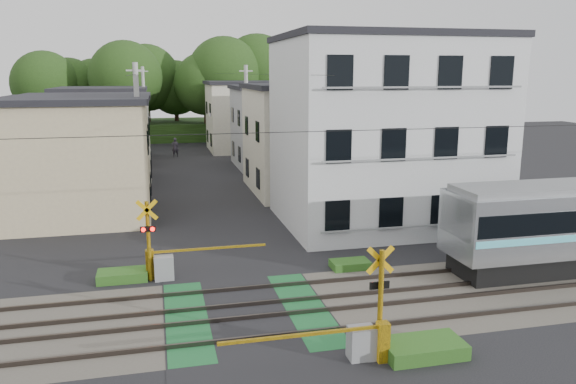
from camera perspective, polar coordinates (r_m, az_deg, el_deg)
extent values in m
plane|color=black|center=(18.33, -4.18, -12.13)|extent=(120.00, 120.00, 0.00)
cube|color=#47423A|center=(18.33, -4.18, -12.13)|extent=(120.00, 6.00, 0.00)
cube|color=black|center=(18.33, -4.18, -12.12)|extent=(5.20, 120.00, 0.00)
cube|color=#145126|center=(18.16, -10.25, -12.52)|extent=(1.30, 6.00, 0.00)
cube|color=#145126|center=(18.69, 1.70, -11.59)|extent=(1.30, 6.00, 0.00)
cube|color=#3F3833|center=(16.61, -3.10, -14.54)|extent=(120.00, 0.08, 0.14)
cube|color=#3F3833|center=(17.85, -3.92, -12.57)|extent=(120.00, 0.08, 0.14)
cube|color=#3F3833|center=(18.75, -4.43, -11.32)|extent=(120.00, 0.08, 0.14)
cube|color=#3F3833|center=(20.03, -5.07, -9.77)|extent=(120.00, 0.08, 0.14)
cube|color=black|center=(23.09, 21.73, -7.08)|extent=(2.19, 2.01, 0.55)
cube|color=black|center=(21.23, 16.81, -2.48)|extent=(0.10, 2.20, 1.42)
cylinder|color=#EBAD0C|center=(15.30, 9.36, -11.20)|extent=(0.14, 0.14, 3.00)
cube|color=#EBAD0C|center=(14.96, 9.37, -6.83)|extent=(0.77, 0.05, 0.77)
cube|color=#EBAD0C|center=(14.96, 9.37, -6.83)|extent=(0.77, 0.05, 0.77)
cube|color=black|center=(15.20, 9.28, -9.33)|extent=(0.55, 0.05, 0.20)
sphere|color=#FF0C07|center=(15.19, 8.63, -9.32)|extent=(0.16, 0.16, 0.16)
sphere|color=#FF0C07|center=(15.31, 9.75, -9.19)|extent=(0.16, 0.16, 0.16)
cube|color=gray|center=(15.57, 7.46, -14.98)|extent=(0.70, 0.50, 0.90)
cube|color=#EBAD0C|center=(15.49, 9.60, -14.78)|extent=(0.30, 0.30, 1.10)
cube|color=#EBAD0C|center=(14.63, 1.25, -14.33)|extent=(4.20, 0.08, 0.08)
cylinder|color=#EBAD0C|center=(21.01, -13.97, -4.91)|extent=(0.14, 0.14, 3.00)
cube|color=#EBAD0C|center=(20.60, -14.14, -1.79)|extent=(0.77, 0.05, 0.77)
cube|color=#EBAD0C|center=(20.60, -14.14, -1.79)|extent=(0.77, 0.05, 0.77)
cube|color=black|center=(20.77, -14.05, -3.67)|extent=(0.55, 0.05, 0.20)
sphere|color=#FF0C07|center=(20.72, -14.49, -3.73)|extent=(0.16, 0.16, 0.16)
sphere|color=#FF0C07|center=(20.71, -13.60, -3.69)|extent=(0.16, 0.16, 0.16)
cube|color=gray|center=(21.33, -12.48, -7.55)|extent=(0.70, 0.50, 0.90)
cube|color=#EBAD0C|center=(21.53, -13.84, -7.14)|extent=(0.30, 0.30, 1.10)
cube|color=#EBAD0C|center=(21.47, -7.86, -5.69)|extent=(4.20, 0.08, 0.08)
cube|color=silver|center=(28.44, 9.73, 5.82)|extent=(10.00, 8.00, 9.00)
cube|color=black|center=(28.33, 10.07, 15.21)|extent=(10.20, 8.16, 0.30)
cube|color=black|center=(23.96, 5.05, -2.50)|extent=(1.10, 0.06, 1.40)
cube|color=black|center=(24.82, 10.43, -2.14)|extent=(1.10, 0.06, 1.40)
cube|color=black|center=(25.89, 15.41, -1.79)|extent=(1.10, 0.06, 1.40)
cube|color=black|center=(27.14, 19.96, -1.46)|extent=(1.10, 0.06, 1.40)
cube|color=gray|center=(25.30, 13.18, -3.39)|extent=(9.00, 0.06, 0.08)
cube|color=black|center=(23.39, 5.18, 4.63)|extent=(1.10, 0.06, 1.40)
cube|color=black|center=(24.27, 10.70, 4.74)|extent=(1.10, 0.06, 1.40)
cube|color=black|center=(25.36, 15.79, 4.81)|extent=(1.10, 0.06, 1.40)
cube|color=black|center=(26.63, 20.42, 4.83)|extent=(1.10, 0.06, 1.40)
cube|color=gray|center=(24.69, 13.51, 3.33)|extent=(9.00, 0.06, 0.08)
cube|color=black|center=(23.20, 5.33, 12.00)|extent=(1.10, 0.06, 1.40)
cube|color=black|center=(24.09, 10.98, 11.84)|extent=(1.10, 0.06, 1.40)
cube|color=black|center=(25.19, 16.18, 11.59)|extent=(1.10, 0.06, 1.40)
cube|color=black|center=(26.47, 20.90, 11.28)|extent=(1.10, 0.06, 1.40)
cube|color=gray|center=(24.43, 13.86, 10.30)|extent=(9.00, 0.06, 0.08)
cube|color=#C4B38A|center=(31.11, -20.45, 2.97)|extent=(7.00, 7.00, 6.00)
cube|color=black|center=(30.81, -20.88, 8.76)|extent=(7.35, 7.35, 0.30)
cube|color=black|center=(29.44, -13.78, -0.46)|extent=(0.06, 1.00, 1.20)
cube|color=black|center=(32.87, -13.76, 0.83)|extent=(0.06, 1.00, 1.20)
cube|color=black|center=(28.98, -14.06, 4.95)|extent=(0.06, 1.00, 1.20)
cube|color=black|center=(32.46, -14.01, 5.68)|extent=(0.06, 1.00, 1.20)
cube|color=beige|center=(36.03, 1.87, 5.27)|extent=(7.00, 8.00, 6.50)
cube|color=black|center=(35.79, 1.91, 10.68)|extent=(7.35, 8.40, 0.30)
cube|color=black|center=(33.62, -3.08, 1.41)|extent=(0.06, 1.00, 1.20)
cube|color=black|center=(37.51, -4.17, 2.50)|extent=(0.06, 1.00, 1.20)
cube|color=black|center=(33.22, -3.13, 6.16)|extent=(0.06, 1.00, 1.20)
cube|color=black|center=(37.15, -4.23, 6.77)|extent=(0.06, 1.00, 1.20)
cube|color=beige|center=(40.04, -19.63, 4.76)|extent=(8.00, 7.00, 5.80)
cube|color=black|center=(39.81, -19.95, 9.11)|extent=(8.40, 7.35, 0.30)
cube|color=black|center=(38.29, -13.74, 2.38)|extent=(0.06, 1.00, 1.20)
cube|color=black|center=(41.74, -13.72, 3.16)|extent=(0.06, 1.00, 1.20)
cube|color=black|center=(37.93, -13.95, 6.56)|extent=(0.06, 1.00, 1.20)
cube|color=black|center=(41.42, -13.92, 6.99)|extent=(0.06, 1.00, 1.20)
cube|color=#A0A2A5|center=(45.80, -0.93, 6.53)|extent=(7.00, 7.00, 6.20)
cube|color=black|center=(45.60, -0.94, 10.60)|extent=(7.35, 7.35, 0.30)
cube|color=black|center=(43.67, -4.97, 3.84)|extent=(0.06, 1.00, 1.20)
cube|color=black|center=(47.11, -5.59, 4.43)|extent=(0.06, 1.00, 1.20)
cube|color=black|center=(43.36, -5.03, 7.51)|extent=(0.06, 1.00, 1.20)
cube|color=black|center=(46.82, -5.66, 7.83)|extent=(0.06, 1.00, 1.20)
cube|color=#C4B38A|center=(49.91, -18.22, 6.28)|extent=(7.00, 8.00, 6.00)
cube|color=black|center=(49.73, -18.46, 9.89)|extent=(7.35, 8.40, 0.30)
cube|color=black|center=(47.94, -14.07, 4.26)|extent=(0.06, 1.00, 1.20)
cube|color=black|center=(51.90, -14.03, 4.83)|extent=(0.06, 1.00, 1.20)
cube|color=black|center=(47.65, -14.24, 7.59)|extent=(0.06, 1.00, 1.20)
cube|color=black|center=(51.65, -14.19, 7.91)|extent=(0.06, 1.00, 1.20)
cube|color=beige|center=(55.44, -3.88, 7.57)|extent=(8.00, 7.00, 6.40)
cube|color=black|center=(55.28, -3.93, 11.04)|extent=(8.40, 7.35, 0.30)
cube|color=black|center=(53.38, -7.83, 5.27)|extent=(0.06, 1.00, 1.20)
cube|color=black|center=(56.84, -8.18, 5.67)|extent=(0.06, 1.00, 1.20)
cube|color=black|center=(53.13, -7.91, 8.27)|extent=(0.06, 1.00, 1.20)
cube|color=black|center=(56.61, -8.26, 8.48)|extent=(0.06, 1.00, 1.20)
cube|color=#223F15|center=(66.89, -11.10, 6.25)|extent=(40.00, 10.00, 2.00)
cylinder|color=#332114|center=(65.10, -23.17, 6.63)|extent=(0.50, 0.50, 4.88)
sphere|color=#223F15|center=(64.92, -23.45, 10.05)|extent=(6.83, 6.83, 6.83)
cylinder|color=#332114|center=(66.87, -21.08, 6.77)|extent=(0.50, 0.50, 4.56)
sphere|color=#223F15|center=(66.68, -21.32, 9.89)|extent=(6.38, 6.38, 6.38)
cylinder|color=#332114|center=(67.67, -18.76, 6.98)|extent=(0.50, 0.50, 4.53)
sphere|color=#223F15|center=(67.48, -18.97, 10.04)|extent=(6.34, 6.34, 6.34)
cylinder|color=#332114|center=(62.26, -15.94, 7.17)|extent=(0.50, 0.50, 5.40)
sphere|color=#223F15|center=(62.07, -16.18, 11.14)|extent=(7.56, 7.56, 7.56)
cylinder|color=#332114|center=(66.29, -13.99, 7.51)|extent=(0.50, 0.50, 5.32)
sphere|color=#223F15|center=(66.12, -14.18, 11.19)|extent=(7.45, 7.45, 7.45)
cylinder|color=#332114|center=(67.03, -11.23, 7.31)|extent=(0.50, 0.50, 4.45)
sphere|color=#223F15|center=(66.84, -11.35, 10.35)|extent=(6.23, 6.23, 6.23)
cylinder|color=#332114|center=(62.89, -8.30, 7.29)|extent=(0.50, 0.50, 4.84)
sphere|color=#223F15|center=(62.69, -8.40, 10.82)|extent=(6.77, 6.77, 6.77)
cylinder|color=#332114|center=(62.83, -6.37, 7.72)|extent=(0.50, 0.50, 5.68)
sphere|color=#223F15|center=(62.66, -6.47, 11.87)|extent=(7.95, 7.95, 7.95)
cylinder|color=#332114|center=(65.45, -3.10, 8.05)|extent=(0.50, 0.50, 5.91)
sphere|color=#223F15|center=(65.29, -3.15, 12.19)|extent=(8.27, 8.27, 8.27)
cylinder|color=#332114|center=(69.16, -1.49, 7.69)|extent=(0.50, 0.50, 4.50)
sphere|color=#223F15|center=(68.98, -1.51, 10.67)|extent=(6.30, 6.30, 6.30)
cylinder|color=#332114|center=(68.24, 0.25, 7.88)|extent=(0.50, 0.50, 5.09)
sphere|color=#223F15|center=(68.07, 0.25, 11.31)|extent=(7.13, 7.13, 7.13)
cube|color=black|center=(19.78, 12.50, 6.26)|extent=(60.00, 0.02, 0.02)
cylinder|color=#A5A5A0|center=(29.75, -14.87, 4.89)|extent=(0.26, 0.26, 8.00)
cube|color=#A5A5A0|center=(29.54, -15.25, 11.83)|extent=(0.90, 0.08, 0.08)
cylinder|color=#A5A5A0|center=(39.17, -4.22, 6.89)|extent=(0.26, 0.26, 8.00)
cube|color=#A5A5A0|center=(39.02, -4.30, 12.16)|extent=(0.90, 0.08, 0.08)
cylinder|color=#A5A5A0|center=(50.66, -14.34, 7.72)|extent=(0.26, 0.26, 8.00)
cube|color=#A5A5A0|center=(50.54, -14.56, 11.79)|extent=(0.90, 0.08, 0.08)
cube|color=black|center=(40.04, -14.80, 11.52)|extent=(0.02, 42.00, 0.02)
cube|color=black|center=(40.50, -4.64, 11.87)|extent=(0.02, 42.00, 0.02)
imported|color=#39323F|center=(51.92, -11.39, 4.47)|extent=(0.66, 0.45, 1.74)
cube|color=#2D5E1E|center=(16.16, 13.55, -15.17)|extent=(2.20, 1.20, 0.40)
cube|color=#2D5E1E|center=(21.75, -16.45, -8.13)|extent=(1.80, 1.00, 0.36)
cube|color=#2D5E1E|center=(22.24, 6.34, -7.32)|extent=(1.50, 0.90, 0.30)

